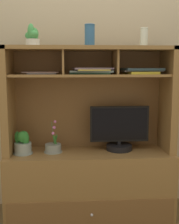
{
  "coord_description": "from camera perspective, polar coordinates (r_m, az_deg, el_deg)",
  "views": [
    {
      "loc": [
        -0.17,
        -2.44,
        1.3
      ],
      "look_at": [
        0.0,
        0.0,
        0.92
      ],
      "focal_mm": 47.35,
      "sensor_mm": 36.0,
      "label": 1
    }
  ],
  "objects": [
    {
      "name": "magazine_stack_centre",
      "position": [
        2.41,
        0.43,
        7.96
      ],
      "size": [
        0.36,
        0.26,
        0.05
      ],
      "color": "#427A5C",
      "rests_on": "media_console"
    },
    {
      "name": "potted_succulent",
      "position": [
        2.46,
        -10.87,
        14.02
      ],
      "size": [
        0.13,
        0.13,
        0.18
      ],
      "color": "silver",
      "rests_on": "media_console"
    },
    {
      "name": "media_console",
      "position": [
        2.59,
        -0.01,
        -10.49
      ],
      "size": [
        1.39,
        0.51,
        1.46
      ],
      "color": "olive",
      "rests_on": "ground"
    },
    {
      "name": "ceramic_vase",
      "position": [
        2.43,
        0.03,
        14.6
      ],
      "size": [
        0.08,
        0.08,
        0.17
      ],
      "color": "#2E5E8C",
      "rests_on": "media_console"
    },
    {
      "name": "potted_orchid",
      "position": [
        2.52,
        -7.02,
        -6.83
      ],
      "size": [
        0.15,
        0.15,
        0.27
      ],
      "color": "gray",
      "rests_on": "media_console"
    },
    {
      "name": "potted_fern",
      "position": [
        2.51,
        -12.73,
        -6.08
      ],
      "size": [
        0.16,
        0.16,
        0.19
      ],
      "color": "#8C9D97",
      "rests_on": "media_console"
    },
    {
      "name": "accent_vase",
      "position": [
        2.55,
        10.48,
        13.99
      ],
      "size": [
        0.06,
        0.06,
        0.16
      ],
      "color": "silver",
      "rests_on": "media_console"
    },
    {
      "name": "tv_monitor",
      "position": [
        2.55,
        5.78,
        -3.72
      ],
      "size": [
        0.5,
        0.22,
        0.38
      ],
      "color": "black",
      "rests_on": "media_console"
    },
    {
      "name": "magazine_stack_left",
      "position": [
        2.49,
        9.9,
        7.83
      ],
      "size": [
        0.34,
        0.3,
        0.05
      ],
      "color": "gold",
      "rests_on": "media_console"
    },
    {
      "name": "back_wall",
      "position": [
        2.71,
        -0.4,
        10.97
      ],
      "size": [
        6.0,
        0.02,
        2.8
      ],
      "primitive_type": "cube",
      "color": "tan",
      "rests_on": "ground"
    },
    {
      "name": "magazine_stack_right",
      "position": [
        2.5,
        -9.35,
        7.48
      ],
      "size": [
        0.29,
        0.27,
        0.02
      ],
      "color": "slate",
      "rests_on": "media_console"
    },
    {
      "name": "floor_plane",
      "position": [
        2.77,
        0.0,
        -19.36
      ],
      "size": [
        6.0,
        6.0,
        0.02
      ],
      "primitive_type": "cube",
      "color": "brown",
      "rests_on": "ground"
    }
  ]
}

